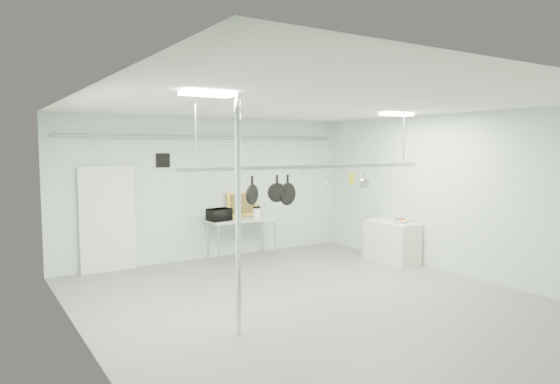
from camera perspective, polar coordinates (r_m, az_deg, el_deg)
floor at (r=8.34m, az=3.92°, el=-12.48°), size 8.00×8.00×0.00m
ceiling at (r=7.98m, az=4.06°, el=9.93°), size 7.00×8.00×0.02m
back_wall at (r=11.44m, az=-8.00°, el=0.43°), size 7.00×0.02×3.20m
right_wall at (r=10.46m, az=19.53°, el=-0.24°), size 0.02×8.00×3.20m
door at (r=10.71m, az=-19.12°, el=-3.07°), size 1.10×0.10×2.20m
wall_vent at (r=10.98m, az=-13.23°, el=3.55°), size 0.30×0.04×0.30m
conduit_pipe at (r=11.33m, az=-7.88°, el=6.21°), size 6.60×0.07×0.07m
chrome_pole at (r=6.60m, az=-4.81°, el=-2.88°), size 0.08×0.08×3.20m
prep_table at (r=11.45m, az=-4.40°, el=-3.40°), size 1.60×0.70×0.91m
side_cabinet at (r=11.28m, az=12.64°, el=-5.61°), size 0.60×1.20×0.90m
pot_rack at (r=8.32m, az=3.89°, el=3.11°), size 4.80×0.06×1.00m
light_panel_left at (r=6.17m, az=-8.22°, el=11.06°), size 0.65×0.30×0.05m
light_panel_right at (r=10.01m, az=13.17°, el=8.63°), size 0.65×0.30×0.05m
microwave at (r=11.10m, az=-6.96°, el=-2.59°), size 0.55×0.41×0.28m
coffee_canister at (r=11.51m, az=-2.68°, el=-2.41°), size 0.21×0.21×0.22m
painting_large at (r=11.75m, az=-4.34°, el=-1.40°), size 0.79×0.18×0.58m
painting_small at (r=11.91m, az=-3.03°, el=-2.10°), size 0.30×0.10×0.25m
fruit_bowl at (r=11.09m, az=13.65°, el=-3.24°), size 0.44×0.44×0.08m
skillet_left at (r=7.70m, az=-3.21°, el=0.28°), size 0.31×0.21×0.43m
skillet_mid at (r=7.93m, az=-0.35°, el=0.43°), size 0.31×0.15×0.43m
skillet_right at (r=8.04m, az=0.88°, el=0.24°), size 0.37×0.15×0.50m
whisk at (r=8.46m, az=5.05°, el=1.18°), size 0.19×0.19×0.29m
grater at (r=8.85m, az=8.20°, el=1.48°), size 0.10×0.05×0.24m
saucepan at (r=9.04m, az=9.58°, el=1.33°), size 0.19×0.14×0.30m
fruit_cluster at (r=11.08m, az=13.66°, el=-3.03°), size 0.24×0.24×0.09m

